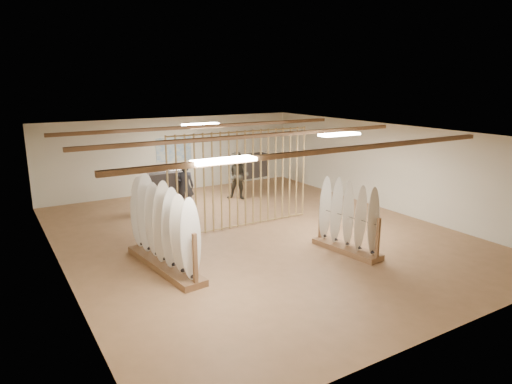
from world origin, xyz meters
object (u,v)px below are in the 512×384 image
shopper_a (185,183)px  shopper_b (238,173)px  rack_right (348,228)px  clothing_rack_a (166,184)px  rack_left (163,239)px  clothing_rack_b (251,166)px

shopper_a → shopper_b: size_ratio=0.94×
rack_right → clothing_rack_a: rack_right is taller
shopper_a → rack_right: bearing=133.3°
rack_left → clothing_rack_a: bearing=62.2°
clothing_rack_b → shopper_b: shopper_b is taller
shopper_a → rack_left: bearing=85.4°
rack_left → rack_right: rack_left is taller
rack_left → clothing_rack_a: size_ratio=2.17×
rack_left → clothing_rack_b: rack_left is taller
clothing_rack_b → shopper_a: bearing=-168.0°
shopper_a → shopper_b: 2.19m
clothing_rack_b → rack_left: bearing=-141.8°
clothing_rack_b → rack_right: bearing=-105.5°
clothing_rack_b → shopper_a: size_ratio=0.86×
shopper_a → clothing_rack_b: bearing=-138.3°
rack_right → shopper_b: bearing=80.3°
rack_left → clothing_rack_a: rack_left is taller
shopper_b → shopper_a: bearing=-127.2°
clothing_rack_a → shopper_a: shopper_a is taller
shopper_a → shopper_b: bearing=-147.1°
rack_right → clothing_rack_b: rack_right is taller
rack_left → rack_right: 4.44m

